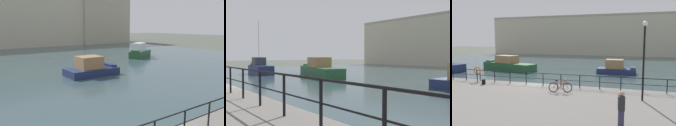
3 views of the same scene
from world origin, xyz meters
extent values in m
cube|color=#33474C|center=(0.00, 30.20, 0.01)|extent=(80.00, 60.00, 0.01)
cube|color=#B2A891|center=(31.68, 56.43, 7.59)|extent=(15.72, 14.47, 15.18)
cube|color=navy|center=(6.00, 14.90, 0.39)|extent=(5.47, 2.93, 0.76)
cube|color=#997047|center=(5.73, 14.90, 1.41)|extent=(2.46, 2.16, 1.28)
cube|color=navy|center=(8.30, 14.91, 0.89)|extent=(0.66, 2.04, 0.24)
cube|color=#23512D|center=(19.73, 22.35, 0.56)|extent=(5.83, 4.35, 1.10)
cube|color=silver|center=(19.10, 22.01, 1.79)|extent=(3.15, 2.66, 1.35)
cube|color=#23512D|center=(17.67, 21.24, 1.23)|extent=(1.23, 1.52, 0.24)
cylinder|color=black|center=(1.08, -0.75, 1.55)|extent=(0.07, 0.07, 1.05)
cylinder|color=black|center=(2.69, -0.75, 1.55)|extent=(0.07, 0.07, 1.05)
cylinder|color=black|center=(0.28, -0.75, 2.08)|extent=(24.12, 0.06, 0.06)
camera|label=1|loc=(-5.77, -5.73, 5.21)|focal=36.04mm
camera|label=2|loc=(12.96, -3.43, 2.54)|focal=38.07mm
camera|label=3|loc=(8.41, -17.63, 4.89)|focal=34.99mm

